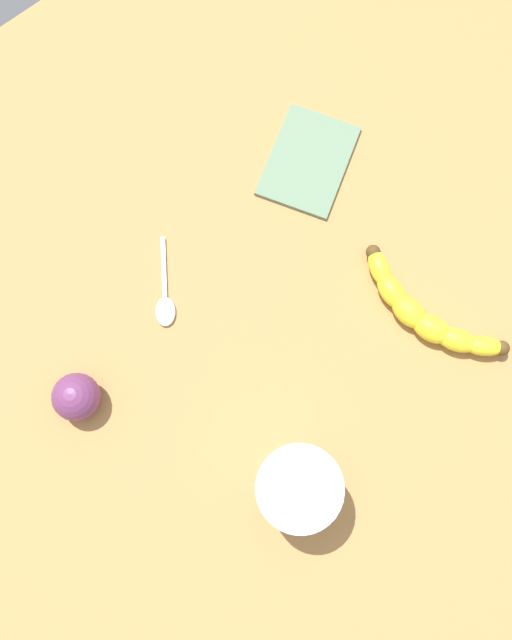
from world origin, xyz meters
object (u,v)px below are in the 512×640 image
(banana, at_px, (425,314))
(teaspoon, at_px, (165,306))
(smoothie_glass, at_px, (297,487))
(plum_fruit, at_px, (76,397))

(banana, height_order, teaspoon, banana)
(smoothie_glass, xyz_separation_m, plum_fruit, (-0.13, 0.23, -0.02))
(banana, distance_m, smoothie_glass, 0.25)
(banana, distance_m, teaspoon, 0.31)
(banana, xyz_separation_m, teaspoon, (-0.23, 0.20, -0.01))
(banana, relative_size, smoothie_glass, 2.09)
(teaspoon, bearing_deg, plum_fruit, -43.69)
(smoothie_glass, bearing_deg, plum_fruit, 119.00)
(plum_fruit, xyz_separation_m, teaspoon, (0.14, 0.03, -0.02))
(smoothie_glass, bearing_deg, banana, 12.00)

